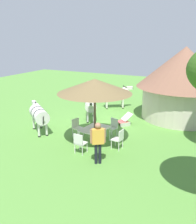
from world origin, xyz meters
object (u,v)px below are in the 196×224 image
object	(u,v)px
shade_umbrella	(95,86)
zebra_nearest_camera	(90,104)
patio_chair_east_end	(77,126)
standing_watcher	(88,91)
thatched_hut	(183,81)
patio_chair_near_lawn	(113,126)
patio_dining_table	(95,130)
patio_chair_near_hut	(119,138)
guest_beside_umbrella	(98,139)
striped_lounge_chair	(124,120)
zebra_by_umbrella	(39,114)
patio_chair_west_end	(80,142)
zebra_toward_hut	(116,93)

from	to	relation	value
shade_umbrella	zebra_nearest_camera	world-z (taller)	shade_umbrella
patio_chair_east_end	standing_watcher	size ratio (longest dim) A/B	0.51
thatched_hut	patio_chair_near_lawn	distance (m)	5.42
patio_dining_table	patio_chair_near_hut	world-z (taller)	patio_chair_near_hut
shade_umbrella	guest_beside_umbrella	size ratio (longest dim) A/B	1.95
striped_lounge_chair	patio_chair_near_lawn	bearing A→B (deg)	134.02
patio_dining_table	standing_watcher	distance (m)	6.54
thatched_hut	standing_watcher	xyz separation A→B (m)	(0.05, -6.25, -1.20)
shade_umbrella	zebra_by_umbrella	size ratio (longest dim) A/B	1.72
patio_chair_west_end	zebra_nearest_camera	bearing A→B (deg)	116.44
patio_chair_west_end	patio_chair_east_end	size ratio (longest dim) A/B	1.00
patio_chair_near_lawn	zebra_by_umbrella	bearing A→B (deg)	36.73
patio_dining_table	patio_chair_west_end	bearing A→B (deg)	-4.08
guest_beside_umbrella	zebra_nearest_camera	xyz separation A→B (m)	(-4.56, -2.76, -0.06)
zebra_toward_hut	zebra_by_umbrella	bearing A→B (deg)	-49.05
shade_umbrella	patio_chair_near_hut	size ratio (longest dim) A/B	3.62
thatched_hut	standing_watcher	bearing A→B (deg)	-89.50
patio_dining_table	zebra_by_umbrella	bearing A→B (deg)	-90.20
shade_umbrella	striped_lounge_chair	bearing A→B (deg)	173.68
guest_beside_umbrella	striped_lounge_chair	xyz separation A→B (m)	(-4.55, -0.64, -0.75)
thatched_hut	patio_chair_near_hut	distance (m)	6.23
thatched_hut	patio_chair_west_end	world-z (taller)	thatched_hut
standing_watcher	zebra_nearest_camera	distance (m)	3.10
patio_chair_near_hut	standing_watcher	xyz separation A→B (m)	(-5.69, -4.58, 0.55)
patio_chair_east_end	zebra_by_umbrella	bearing A→B (deg)	-64.25
patio_dining_table	striped_lounge_chair	world-z (taller)	patio_dining_table
patio_chair_east_end	standing_watcher	distance (m)	5.72
standing_watcher	zebra_nearest_camera	world-z (taller)	standing_watcher
thatched_hut	striped_lounge_chair	distance (m)	4.24
shade_umbrella	guest_beside_umbrella	bearing A→B (deg)	30.68
patio_chair_west_end	zebra_by_umbrella	distance (m)	3.37
guest_beside_umbrella	zebra_by_umbrella	world-z (taller)	guest_beside_umbrella
patio_chair_east_end	standing_watcher	bearing A→B (deg)	-140.86
thatched_hut	zebra_nearest_camera	world-z (taller)	thatched_hut
guest_beside_umbrella	zebra_nearest_camera	world-z (taller)	guest_beside_umbrella
standing_watcher	zebra_toward_hut	distance (m)	1.96
thatched_hut	guest_beside_umbrella	world-z (taller)	thatched_hut
thatched_hut	striped_lounge_chair	bearing A→B (deg)	-43.22
standing_watcher	zebra_by_umbrella	bearing A→B (deg)	77.25
patio_dining_table	patio_chair_near_lawn	distance (m)	1.23
patio_chair_near_lawn	patio_chair_east_end	bearing A→B (deg)	46.35
zebra_toward_hut	zebra_nearest_camera	bearing A→B (deg)	-39.32
thatched_hut	guest_beside_umbrella	bearing A→B (deg)	-14.76
thatched_hut	patio_chair_near_hut	xyz separation A→B (m)	(5.74, -1.67, -1.75)
zebra_by_umbrella	zebra_toward_hut	world-z (taller)	zebra_toward_hut
patio_chair_near_lawn	standing_watcher	bearing A→B (deg)	-30.58
patio_chair_west_end	patio_chair_near_hut	distance (m)	1.72
patio_chair_near_lawn	patio_chair_east_end	size ratio (longest dim) A/B	1.00
shade_umbrella	patio_dining_table	world-z (taller)	shade_umbrella
standing_watcher	striped_lounge_chair	xyz separation A→B (m)	(2.67, 3.69, -0.81)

